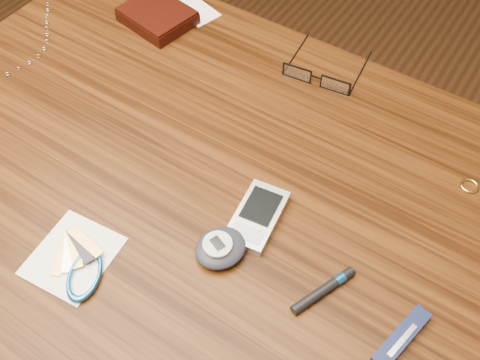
{
  "coord_description": "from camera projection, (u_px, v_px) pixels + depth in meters",
  "views": [
    {
      "loc": [
        0.28,
        -0.34,
        1.33
      ],
      "look_at": [
        0.05,
        0.02,
        0.76
      ],
      "focal_mm": 40.0,
      "sensor_mm": 36.0,
      "label": 1
    }
  ],
  "objects": [
    {
      "name": "desk",
      "position": [
        207.0,
        221.0,
        0.81
      ],
      "size": [
        1.0,
        0.7,
        0.75
      ],
      "color": "#361B08",
      "rests_on": "ground"
    },
    {
      "name": "wallet_and_card",
      "position": [
        158.0,
        16.0,
        0.93
      ],
      "size": [
        0.15,
        0.16,
        0.03
      ],
      "color": "black",
      "rests_on": "desk"
    },
    {
      "name": "eyeglasses",
      "position": [
        317.0,
        77.0,
        0.84
      ],
      "size": [
        0.13,
        0.13,
        0.02
      ],
      "color": "black",
      "rests_on": "desk"
    },
    {
      "name": "gold_ring",
      "position": [
        469.0,
        186.0,
        0.72
      ],
      "size": [
        0.03,
        0.03,
        0.0
      ],
      "primitive_type": "torus",
      "rotation": [
        0.0,
        0.0,
        0.11
      ],
      "color": "#D9C95E",
      "rests_on": "desk"
    },
    {
      "name": "pda_phone",
      "position": [
        257.0,
        216.0,
        0.69
      ],
      "size": [
        0.07,
        0.1,
        0.01
      ],
      "color": "silver",
      "rests_on": "desk"
    },
    {
      "name": "pedometer",
      "position": [
        221.0,
        248.0,
        0.65
      ],
      "size": [
        0.08,
        0.08,
        0.03
      ],
      "color": "black",
      "rests_on": "desk"
    },
    {
      "name": "notepad_keys",
      "position": [
        79.0,
        264.0,
        0.65
      ],
      "size": [
        0.12,
        0.11,
        0.01
      ],
      "color": "white",
      "rests_on": "desk"
    },
    {
      "name": "pocket_knife",
      "position": [
        401.0,
        337.0,
        0.59
      ],
      "size": [
        0.04,
        0.09,
        0.01
      ],
      "color": "#0F1B3C",
      "rests_on": "desk"
    },
    {
      "name": "black_blue_pen",
      "position": [
        326.0,
        289.0,
        0.63
      ],
      "size": [
        0.04,
        0.09,
        0.01
      ],
      "color": "black",
      "rests_on": "desk"
    }
  ]
}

